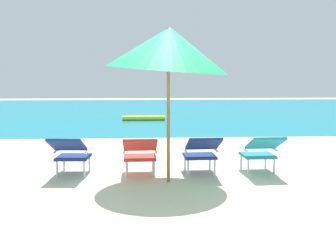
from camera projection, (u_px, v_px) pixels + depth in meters
name	position (u px, v px, depth m)	size (l,w,h in m)	color
ground_plane	(160.00, 137.00, 10.40)	(40.00, 40.00, 0.00)	beige
ocean_band	(153.00, 110.00, 19.24)	(40.00, 18.00, 0.01)	teal
swim_buoy	(144.00, 118.00, 14.48)	(0.18, 0.18, 1.60)	yellow
lounge_chair_far_left	(71.00, 152.00, 6.25)	(0.59, 0.90, 0.68)	navy
lounge_chair_near_left	(140.00, 152.00, 6.22)	(0.56, 0.89, 0.68)	red
lounge_chair_near_right	(201.00, 151.00, 6.34)	(0.56, 0.89, 0.68)	navy
lounge_chair_far_right	(261.00, 150.00, 6.40)	(0.57, 0.89, 0.68)	teal
beach_umbrella_center	(168.00, 49.00, 5.72)	(2.52, 2.50, 2.40)	olive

